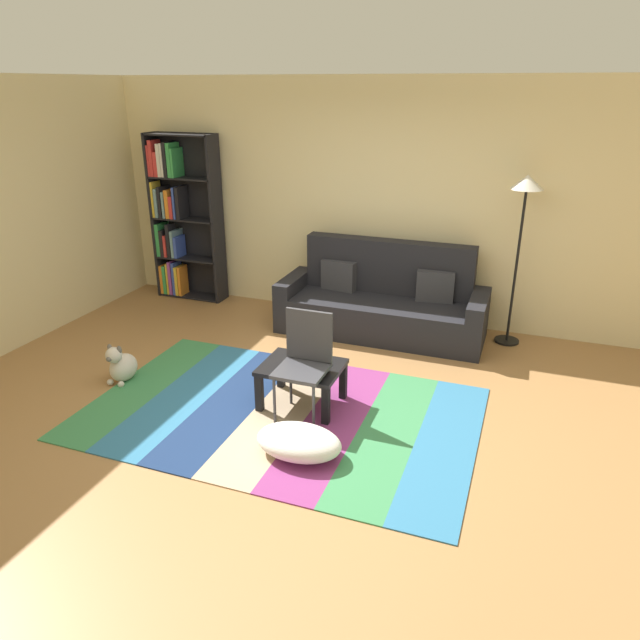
# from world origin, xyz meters

# --- Properties ---
(ground_plane) EXTENTS (14.00, 14.00, 0.00)m
(ground_plane) POSITION_xyz_m (0.00, 0.00, 0.00)
(ground_plane) COLOR #9E7042
(back_wall) EXTENTS (6.80, 0.10, 2.70)m
(back_wall) POSITION_xyz_m (0.00, 2.55, 1.35)
(back_wall) COLOR beige
(back_wall) RESTS_ON ground_plane
(left_wall) EXTENTS (0.10, 5.50, 2.70)m
(left_wall) POSITION_xyz_m (-3.40, 0.75, 1.35)
(left_wall) COLOR beige
(left_wall) RESTS_ON ground_plane
(rug) EXTENTS (3.26, 2.08, 0.01)m
(rug) POSITION_xyz_m (-0.20, -0.01, 0.01)
(rug) COLOR #387F4C
(rug) RESTS_ON ground_plane
(couch) EXTENTS (2.26, 0.80, 1.00)m
(couch) POSITION_xyz_m (0.16, 2.02, 0.34)
(couch) COLOR black
(couch) RESTS_ON ground_plane
(bookshelf) EXTENTS (0.90, 0.28, 2.06)m
(bookshelf) POSITION_xyz_m (-2.60, 2.30, 1.03)
(bookshelf) COLOR black
(bookshelf) RESTS_ON ground_plane
(coffee_table) EXTENTS (0.68, 0.53, 0.37)m
(coffee_table) POSITION_xyz_m (-0.08, 0.20, 0.31)
(coffee_table) COLOR black
(coffee_table) RESTS_ON rug
(pouf) EXTENTS (0.66, 0.44, 0.22)m
(pouf) POSITION_xyz_m (0.18, -0.51, 0.12)
(pouf) COLOR white
(pouf) RESTS_ON rug
(dog) EXTENTS (0.22, 0.35, 0.40)m
(dog) POSITION_xyz_m (-1.83, 0.02, 0.16)
(dog) COLOR beige
(dog) RESTS_ON ground_plane
(standing_lamp) EXTENTS (0.32, 0.32, 1.78)m
(standing_lamp) POSITION_xyz_m (1.51, 2.21, 1.49)
(standing_lamp) COLOR black
(standing_lamp) RESTS_ON ground_plane
(tv_remote) EXTENTS (0.10, 0.16, 0.02)m
(tv_remote) POSITION_xyz_m (-0.18, 0.22, 0.39)
(tv_remote) COLOR black
(tv_remote) RESTS_ON coffee_table
(folding_chair) EXTENTS (0.40, 0.40, 0.90)m
(folding_chair) POSITION_xyz_m (0.00, 0.09, 0.53)
(folding_chair) COLOR #38383D
(folding_chair) RESTS_ON ground_plane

